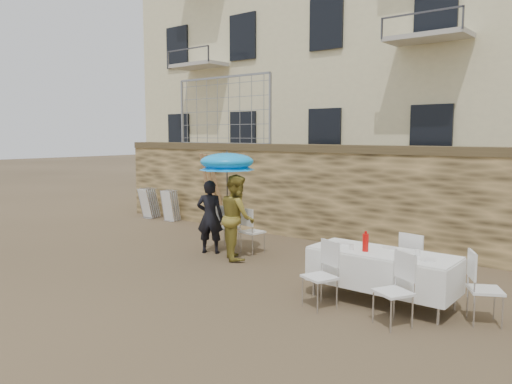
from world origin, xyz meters
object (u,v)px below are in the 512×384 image
Objects in this scene: couple_chair_right at (253,230)px; table_chair_front_right at (393,290)px; chair_stack_left at (153,202)px; couple_chair_left at (228,227)px; woman_dress at (237,217)px; table_chair_back at (416,262)px; soda_bottle at (365,243)px; table_chair_front_left at (320,275)px; man_suit at (210,217)px; umbrella at (227,165)px; banquet_table at (382,254)px; chair_stack_right at (174,205)px; table_chair_side at (485,288)px.

table_chair_front_right is (3.96, -1.98, 0.00)m from couple_chair_right.
chair_stack_left is at bearing -174.14° from table_chair_front_right.
table_chair_front_right is at bearing 143.49° from couple_chair_left.
woman_dress reaches higher than table_chair_back.
soda_bottle is at bearing 73.71° from table_chair_back.
table_chair_front_right is (1.10, 0.00, 0.00)m from table_chair_front_left.
man_suit is at bearing -26.10° from chair_stack_left.
table_chair_front_right is 1.00× the size of table_chair_back.
table_chair_front_right is at bearing -40.60° from soda_bottle.
man_suit is 0.78× the size of umbrella.
table_chair_back is at bearing 160.89° from couple_chair_left.
woman_dress is 1.08m from umbrella.
woman_dress is at bearing 8.43° from table_chair_back.
umbrella reaches higher than banquet_table.
couple_chair_left is (-0.40, 0.45, -1.38)m from umbrella.
soda_bottle is 8.13m from chair_stack_right.
table_chair_front_left is 1.74m from table_chair_back.
couple_chair_left is at bearing 0.89° from table_chair_back.
table_chair_side reaches higher than chair_stack_right.
table_chair_front_right is 9.00m from chair_stack_right.
chair_stack_right is at bearing 158.12° from soda_bottle.
couple_chair_right is 1.04× the size of chair_stack_right.
couple_chair_left is 3.94m from chair_stack_right.
chair_stack_right is at bearing 159.61° from banquet_table.
woman_dress reaches higher than chair_stack_left.
chair_stack_right is (-7.53, 3.03, -0.45)m from soda_bottle.
banquet_table is 2.28× the size of chair_stack_right.
man_suit is at bearing 170.69° from banquet_table.
couple_chair_left is 0.70m from couple_chair_right.
table_chair_side is (4.81, -0.58, -0.36)m from woman_dress.
couple_chair_right and table_chair_back have the same top height.
woman_dress is at bearing 130.29° from couple_chair_left.
table_chair_front_right is at bearing 160.85° from couple_chair_right.
soda_bottle reaches higher than table_chair_back.
table_chair_front_left reaches higher than chair_stack_left.
table_chair_back is at bearing 67.17° from soda_bottle.
soda_bottle is 0.27× the size of table_chair_front_left.
table_chair_front_left is at bearing 137.42° from couple_chair_left.
man_suit is at bearing -169.58° from table_chair_front_right.
table_chair_front_left is (3.16, -1.53, -1.38)m from umbrella.
man_suit reaches higher than chair_stack_left.
man_suit reaches higher than soda_bottle.
table_chair_front_left is 1.10m from table_chair_front_right.
chair_stack_right is at bearing -38.14° from couple_chair_left.
soda_bottle is (3.26, -1.38, 0.43)m from couple_chair_right.
man_suit reaches higher than table_chair_back.
man_suit is 1.67× the size of chair_stack_right.
umbrella reaches higher than man_suit.
woman_dress is 1.76× the size of couple_chair_right.
man_suit is 1.67× the size of chair_stack_left.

